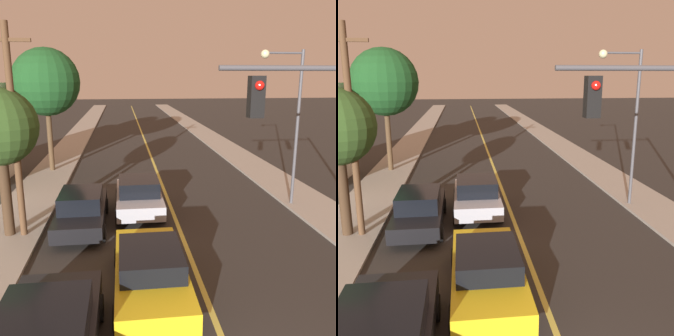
# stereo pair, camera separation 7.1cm
# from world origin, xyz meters

# --- Properties ---
(road_surface) EXTENTS (10.40, 80.00, 0.01)m
(road_surface) POSITION_xyz_m (0.00, 36.00, 0.01)
(road_surface) COLOR #2D2B28
(road_surface) RESTS_ON ground
(sidewalk_left) EXTENTS (2.50, 80.00, 0.12)m
(sidewalk_left) POSITION_xyz_m (-6.45, 36.00, 0.06)
(sidewalk_left) COLOR #9E998E
(sidewalk_left) RESTS_ON ground
(sidewalk_right) EXTENTS (2.50, 80.00, 0.12)m
(sidewalk_right) POSITION_xyz_m (6.45, 36.00, 0.06)
(sidewalk_right) COLOR #9E998E
(sidewalk_right) RESTS_ON ground
(car_near_lane_front) EXTENTS (1.99, 4.80, 1.38)m
(car_near_lane_front) POSITION_xyz_m (-1.46, 4.92, 0.71)
(car_near_lane_front) COLOR gold
(car_near_lane_front) RESTS_ON ground
(car_near_lane_second) EXTENTS (2.02, 4.35, 1.55)m
(car_near_lane_second) POSITION_xyz_m (-1.46, 11.31, 0.78)
(car_near_lane_second) COLOR #A5A8B2
(car_near_lane_second) RESTS_ON ground
(car_outer_lane_front) EXTENTS (2.12, 4.32, 1.41)m
(car_outer_lane_front) POSITION_xyz_m (-3.74, 2.54, 0.72)
(car_outer_lane_front) COLOR black
(car_outer_lane_front) RESTS_ON ground
(car_outer_lane_second) EXTENTS (1.90, 4.74, 1.51)m
(car_outer_lane_second) POSITION_xyz_m (-3.74, 9.89, 0.76)
(car_outer_lane_second) COLOR black
(car_outer_lane_second) RESTS_ON ground
(streetlamp_right) EXTENTS (1.91, 0.36, 6.77)m
(streetlamp_right) POSITION_xyz_m (5.09, 11.33, 4.50)
(streetlamp_right) COLOR #47474C
(streetlamp_right) RESTS_ON ground
(utility_pole_left) EXTENTS (1.60, 0.24, 7.43)m
(utility_pole_left) POSITION_xyz_m (-5.80, 9.17, 3.99)
(utility_pole_left) COLOR #513823
(utility_pole_left) RESTS_ON ground
(tree_left_far) EXTENTS (4.01, 4.01, 7.37)m
(tree_left_far) POSITION_xyz_m (-6.50, 19.25, 5.47)
(tree_left_far) COLOR #4C3823
(tree_left_far) RESTS_ON ground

